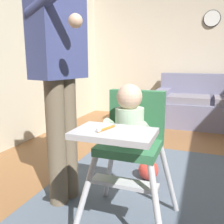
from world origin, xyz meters
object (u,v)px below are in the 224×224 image
couch (212,106)px  side_table (128,102)px  sippy_cup (129,91)px  wall_clock (212,18)px  toy_ball_second (148,170)px  adult_standing (60,70)px  high_chair (130,132)px

couch → side_table: size_ratio=3.44×
couch → sippy_cup: couch is taller
sippy_cup → wall_clock: size_ratio=0.35×
couch → wall_clock: bearing=-168.1°
toy_ball_second → side_table: size_ratio=0.35×
toy_ball_second → adult_standing: bearing=-134.4°
high_chair → toy_ball_second: 0.88m
couch → wall_clock: wall_clock is taller
high_chair → adult_standing: adult_standing is taller
high_chair → toy_ball_second: high_chair is taller
couch → wall_clock: size_ratio=6.21×
side_table → sippy_cup: sippy_cup is taller
high_chair → wall_clock: 3.66m
high_chair → wall_clock: (0.46, 3.44, 1.16)m
toy_ball_second → sippy_cup: (-0.77, 1.96, 0.48)m
high_chair → toy_ball_second: (-0.02, 0.69, -0.55)m
couch → side_table: bearing=-77.4°
adult_standing → wall_clock: size_ratio=6.15×
adult_standing → sippy_cup: adult_standing is taller
couch → wall_clock: 1.55m
adult_standing → sippy_cup: 2.57m
adult_standing → side_table: size_ratio=3.41×
toy_ball_second → couch: bearing=75.8°
wall_clock → side_table: bearing=-148.4°
adult_standing → toy_ball_second: 1.20m
adult_standing → wall_clock: wall_clock is taller
adult_standing → toy_ball_second: bearing=58.7°
couch → toy_ball_second: 2.36m
couch → wall_clock: (-0.10, 0.48, 1.47)m
couch → adult_standing: size_ratio=1.01×
side_table → wall_clock: 2.07m
adult_standing → wall_clock: bearing=86.0°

